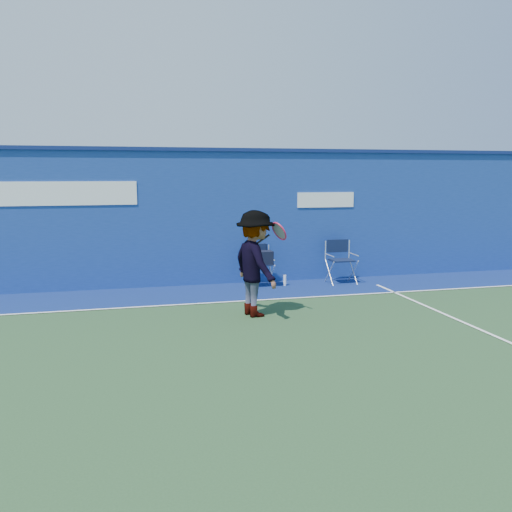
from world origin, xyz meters
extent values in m
plane|color=#254324|center=(0.00, 0.00, 0.00)|extent=(80.00, 80.00, 0.00)
cube|color=navy|center=(0.00, 5.20, 1.50)|extent=(24.00, 0.40, 3.00)
cube|color=navy|center=(0.00, 5.20, 3.04)|extent=(24.00, 0.50, 0.08)
cube|color=white|center=(-3.00, 4.99, 2.10)|extent=(4.50, 0.02, 0.50)
cube|color=white|center=(3.60, 4.99, 1.90)|extent=(1.40, 0.02, 0.35)
cube|color=navy|center=(0.00, 4.10, 0.00)|extent=(24.00, 1.80, 0.01)
cube|color=white|center=(0.00, 3.20, 0.01)|extent=(24.00, 0.06, 0.01)
cube|color=#0E1836|center=(1.86, 4.49, 0.51)|extent=(0.49, 0.41, 0.03)
cube|color=silver|center=(1.86, 4.73, 0.71)|extent=(0.56, 0.02, 0.41)
cube|color=#0E1836|center=(1.86, 4.73, 0.79)|extent=(0.49, 0.03, 0.28)
cube|color=black|center=(1.86, 4.46, 0.66)|extent=(0.56, 0.33, 0.30)
cube|color=#0E1836|center=(1.86, 4.73, 0.83)|extent=(0.41, 0.06, 0.22)
cube|color=#0E1836|center=(3.79, 4.42, 0.54)|extent=(0.52, 0.44, 0.03)
cube|color=silver|center=(3.79, 4.68, 0.75)|extent=(0.59, 0.03, 0.43)
cube|color=#0E1836|center=(3.79, 4.68, 0.84)|extent=(0.52, 0.03, 0.30)
cylinder|color=white|center=(2.44, 4.46, 0.12)|extent=(0.07, 0.07, 0.25)
imported|color=#EA4738|center=(1.19, 2.13, 0.94)|extent=(0.98, 1.35, 1.88)
torus|color=#BD193D|center=(1.59, 2.01, 1.52)|extent=(0.30, 0.41, 0.34)
cylinder|color=gray|center=(1.59, 2.01, 1.52)|extent=(0.24, 0.34, 0.28)
cylinder|color=black|center=(1.30, 2.10, 1.36)|extent=(0.31, 0.13, 0.19)
camera|label=1|loc=(-1.07, -7.03, 2.52)|focal=38.00mm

